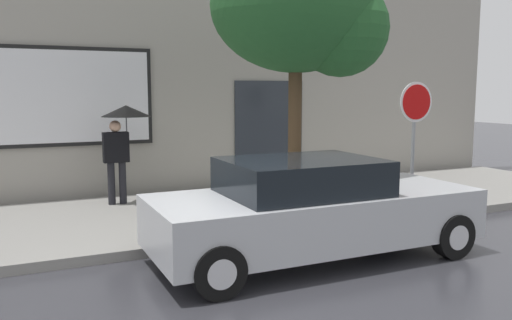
% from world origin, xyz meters
% --- Properties ---
extents(ground_plane, '(60.00, 60.00, 0.00)m').
position_xyz_m(ground_plane, '(0.00, 0.00, 0.00)').
color(ground_plane, '#333338').
extents(sidewalk, '(20.00, 4.00, 0.15)m').
position_xyz_m(sidewalk, '(0.00, 3.00, 0.07)').
color(sidewalk, gray).
rests_on(sidewalk, ground).
extents(building_facade, '(20.00, 0.67, 7.00)m').
position_xyz_m(building_facade, '(-0.01, 5.50, 3.48)').
color(building_facade, '#9E998E').
rests_on(building_facade, ground).
extents(parked_car, '(4.64, 1.89, 1.43)m').
position_xyz_m(parked_car, '(1.28, 0.04, 0.71)').
color(parked_car, '#B7BABF').
rests_on(parked_car, ground).
extents(pedestrian_with_umbrella, '(0.96, 0.96, 1.93)m').
position_xyz_m(pedestrian_with_umbrella, '(-0.54, 4.17, 1.67)').
color(pedestrian_with_umbrella, black).
rests_on(pedestrian_with_umbrella, sidewalk).
extents(street_tree, '(2.96, 2.51, 4.73)m').
position_xyz_m(street_tree, '(2.11, 1.75, 3.68)').
color(street_tree, '#4C3823').
rests_on(street_tree, sidewalk).
extents(stop_sign, '(0.76, 0.10, 2.38)m').
position_xyz_m(stop_sign, '(4.47, 1.63, 1.83)').
color(stop_sign, gray).
rests_on(stop_sign, sidewalk).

